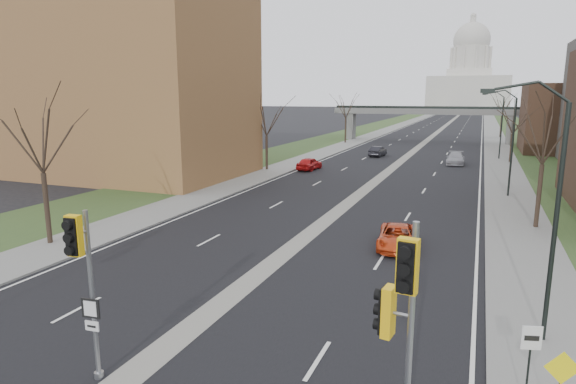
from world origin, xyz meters
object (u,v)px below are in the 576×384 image
Objects in this scene: car_left_near at (309,163)px; car_right_near at (397,237)px; warning_sign at (561,380)px; car_left_far at (378,151)px; signal_pole_right at (400,305)px; signal_pole_median at (83,267)px; car_right_mid at (455,158)px; speed_limit_sign at (530,352)px.

car_left_near reaches higher than car_right_near.
warning_sign reaches higher than car_left_far.
signal_pole_right is 1.25× the size of car_right_near.
car_right_near is at bearing 63.34° from signal_pole_median.
signal_pole_median is 53.11m from car_right_mid.
signal_pole_right reaches higher than signal_pole_median.
car_right_mid reaches higher than car_left_near.
signal_pole_right is (8.67, 0.68, 0.05)m from signal_pole_median.
speed_limit_sign is 0.53× the size of car_right_near.
car_right_mid is at bearing 162.29° from car_left_far.
speed_limit_sign is 55.75m from car_left_far.
car_right_near is 36.17m from car_right_mid.
car_left_far reaches higher than car_right_near.
signal_pole_median reaches higher than speed_limit_sign.
signal_pole_right is at bearing -155.94° from speed_limit_sign.
signal_pole_right is 51.93m from car_right_mid.
warning_sign is at bearing 5.70° from signal_pole_median.
warning_sign is at bearing 121.77° from car_left_near.
car_left_far is at bearing 87.19° from signal_pole_median.
car_right_near is at bearing 123.54° from car_left_near.
car_right_mid is at bearing 99.41° from signal_pole_right.
signal_pole_median is at bearing 98.50° from car_left_far.
speed_limit_sign is 1.09× the size of warning_sign.
warning_sign is 56.61m from car_left_far.
car_left_near is at bearing 104.26° from warning_sign.
signal_pole_median reaches higher than car_left_far.
warning_sign is 43.96m from car_left_near.
car_left_near is at bearing 78.33° from car_left_far.
car_right_near is at bearing 106.98° from signal_pole_right.
car_left_near is 16.10m from car_left_far.
car_left_near is 18.73m from car_right_mid.
car_left_far is at bearing 89.06° from speed_limit_sign.
warning_sign is 0.49× the size of car_right_near.
speed_limit_sign is at bearing 110.77° from car_left_far.
car_left_far is at bearing 96.35° from car_right_near.
signal_pole_median is 8.70m from signal_pole_right.
car_left_far is at bearing 109.82° from signal_pole_right.
speed_limit_sign is 0.47× the size of car_right_mid.
car_left_far is 41.68m from car_right_near.
car_right_near is (-2.47, 15.69, -3.04)m from signal_pole_right.
speed_limit_sign reaches higher than car_right_mid.
car_left_far is at bearing -102.56° from car_left_near.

